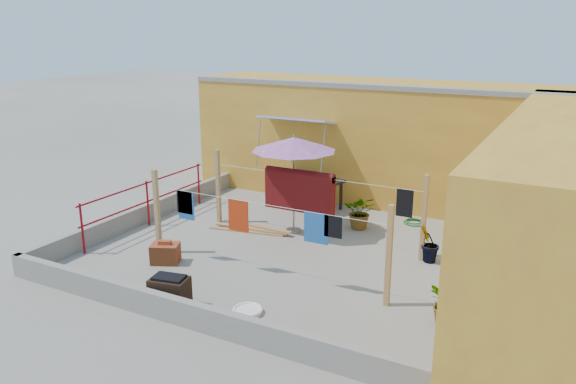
% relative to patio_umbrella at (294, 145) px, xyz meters
% --- Properties ---
extents(ground, '(80.00, 80.00, 0.00)m').
position_rel_patio_umbrella_xyz_m(ground, '(0.58, -1.05, -2.06)').
color(ground, '#9E998E').
rests_on(ground, ground).
extents(wall_back, '(11.00, 3.27, 3.21)m').
position_rel_patio_umbrella_xyz_m(wall_back, '(1.08, 3.64, -0.46)').
color(wall_back, gold).
rests_on(wall_back, ground).
extents(parapet_front, '(8.30, 0.16, 0.44)m').
position_rel_patio_umbrella_xyz_m(parapet_front, '(0.58, -4.63, -1.84)').
color(parapet_front, gray).
rests_on(parapet_front, ground).
extents(parapet_left, '(0.16, 7.30, 0.44)m').
position_rel_patio_umbrella_xyz_m(parapet_left, '(-3.50, -1.05, -1.84)').
color(parapet_left, gray).
rests_on(parapet_left, ground).
extents(red_railing, '(0.05, 4.20, 1.10)m').
position_rel_patio_umbrella_xyz_m(red_railing, '(-3.27, -1.25, -1.34)').
color(red_railing, maroon).
rests_on(red_railing, ground).
extents(clothesline_rig, '(5.09, 2.35, 1.80)m').
position_rel_patio_umbrella_xyz_m(clothesline_rig, '(0.34, -0.53, -1.01)').
color(clothesline_rig, tan).
rests_on(clothesline_rig, ground).
extents(patio_umbrella, '(2.35, 2.35, 2.30)m').
position_rel_patio_umbrella_xyz_m(patio_umbrella, '(0.00, 0.00, 0.00)').
color(patio_umbrella, gray).
rests_on(patio_umbrella, ground).
extents(outdoor_table, '(1.88, 1.30, 0.80)m').
position_rel_patio_umbrella_xyz_m(outdoor_table, '(-0.49, 1.92, -1.34)').
color(outdoor_table, black).
rests_on(outdoor_table, ground).
extents(brick_stack, '(0.66, 0.59, 0.48)m').
position_rel_patio_umbrella_xyz_m(brick_stack, '(-1.44, -2.82, -1.86)').
color(brick_stack, '#AC5027').
rests_on(brick_stack, ground).
extents(lumber_pile, '(1.99, 0.57, 0.12)m').
position_rel_patio_umbrella_xyz_m(lumber_pile, '(-0.88, -0.44, -2.00)').
color(lumber_pile, tan).
rests_on(lumber_pile, ground).
extents(brazier, '(0.70, 0.54, 0.57)m').
position_rel_patio_umbrella_xyz_m(brazier, '(-0.14, -4.25, -1.79)').
color(brazier, black).
rests_on(brazier, ground).
extents(white_basin, '(0.51, 0.51, 0.09)m').
position_rel_patio_umbrella_xyz_m(white_basin, '(1.13, -3.82, -2.02)').
color(white_basin, white).
rests_on(white_basin, ground).
extents(water_jug_a, '(0.20, 0.20, 0.31)m').
position_rel_patio_umbrella_xyz_m(water_jug_a, '(4.28, -0.10, -1.93)').
color(water_jug_a, white).
rests_on(water_jug_a, ground).
extents(water_jug_b, '(0.24, 0.24, 0.38)m').
position_rel_patio_umbrella_xyz_m(water_jug_b, '(3.61, 1.26, -1.90)').
color(water_jug_b, white).
rests_on(water_jug_b, ground).
extents(green_hose, '(0.51, 0.51, 0.07)m').
position_rel_patio_umbrella_xyz_m(green_hose, '(2.32, 1.88, -2.03)').
color(green_hose, '#176B24').
rests_on(green_hose, ground).
extents(plant_back_a, '(0.89, 0.82, 0.83)m').
position_rel_patio_umbrella_xyz_m(plant_back_a, '(1.29, 0.94, -1.65)').
color(plant_back_a, '#19581B').
rests_on(plant_back_a, ground).
extents(plant_back_b, '(0.39, 0.39, 0.67)m').
position_rel_patio_umbrella_xyz_m(plant_back_b, '(3.43, 1.42, -1.73)').
color(plant_back_b, '#19581B').
rests_on(plant_back_b, ground).
extents(plant_right_a, '(0.46, 0.34, 0.82)m').
position_rel_patio_umbrella_xyz_m(plant_right_a, '(3.99, 0.39, -1.65)').
color(plant_right_a, '#19581B').
rests_on(plant_right_a, ground).
extents(plant_right_b, '(0.51, 0.55, 0.81)m').
position_rel_patio_umbrella_xyz_m(plant_right_b, '(3.23, -0.30, -1.66)').
color(plant_right_b, '#19581B').
rests_on(plant_right_b, ground).
extents(plant_right_c, '(0.68, 0.72, 0.65)m').
position_rel_patio_umbrella_xyz_m(plant_right_c, '(4.12, -2.64, -1.74)').
color(plant_right_c, '#19581B').
rests_on(plant_right_c, ground).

